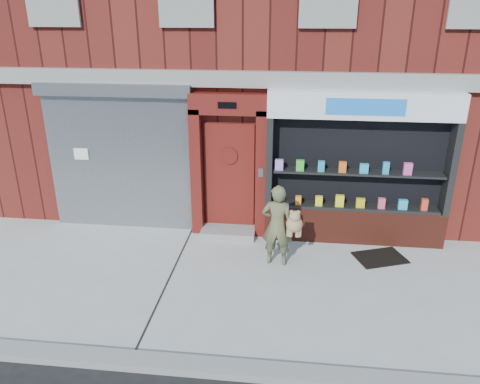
# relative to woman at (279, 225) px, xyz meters

# --- Properties ---
(ground) EXTENTS (80.00, 80.00, 0.00)m
(ground) POSITION_rel_woman_xyz_m (-0.31, -0.71, -0.78)
(ground) COLOR #9E9E99
(ground) RESTS_ON ground
(curb) EXTENTS (60.00, 0.30, 0.12)m
(curb) POSITION_rel_woman_xyz_m (-0.31, -2.86, -0.72)
(curb) COLOR gray
(curb) RESTS_ON ground
(building) EXTENTS (12.00, 8.16, 8.00)m
(building) POSITION_rel_woman_xyz_m (-0.31, 5.28, 3.22)
(building) COLOR #501612
(building) RESTS_ON ground
(shutter_bay) EXTENTS (3.10, 0.30, 3.04)m
(shutter_bay) POSITION_rel_woman_xyz_m (-3.31, 1.22, 0.94)
(shutter_bay) COLOR gray
(shutter_bay) RESTS_ON ground
(red_door_bay) EXTENTS (1.52, 0.58, 2.90)m
(red_door_bay) POSITION_rel_woman_xyz_m (-1.06, 1.15, 0.68)
(red_door_bay) COLOR #56120E
(red_door_bay) RESTS_ON ground
(pharmacy_bay) EXTENTS (3.50, 0.41, 3.00)m
(pharmacy_bay) POSITION_rel_woman_xyz_m (1.44, 1.10, 0.60)
(pharmacy_bay) COLOR maroon
(pharmacy_bay) RESTS_ON ground
(woman) EXTENTS (0.74, 0.42, 1.53)m
(woman) POSITION_rel_woman_xyz_m (0.00, 0.00, 0.00)
(woman) COLOR brown
(woman) RESTS_ON ground
(doormat) EXTENTS (1.07, 0.91, 0.02)m
(doormat) POSITION_rel_woman_xyz_m (1.91, 0.39, -0.76)
(doormat) COLOR black
(doormat) RESTS_ON ground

